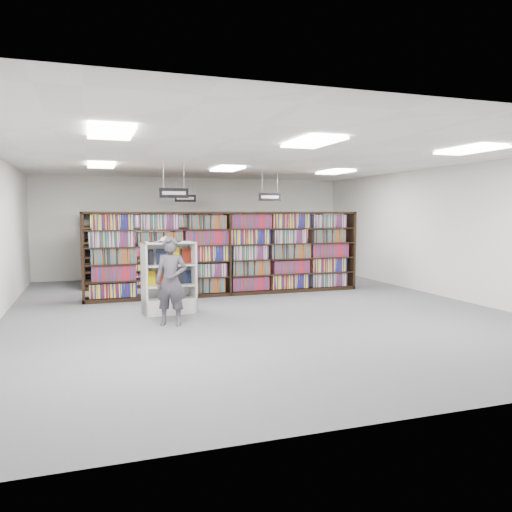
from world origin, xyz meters
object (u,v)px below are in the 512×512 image
object	(u,v)px
endcap_display	(169,289)
shopper	(171,281)
open_book	(165,240)
bookshelf_row_near	(228,253)

from	to	relation	value
endcap_display	shopper	world-z (taller)	shopper
endcap_display	open_book	xyz separation A→B (m)	(-0.07, -0.02, 1.02)
open_book	shopper	distance (m)	1.33
open_book	shopper	bearing A→B (deg)	-75.77
endcap_display	shopper	size ratio (longest dim) A/B	0.91
shopper	endcap_display	bearing A→B (deg)	107.79
endcap_display	open_book	distance (m)	1.02
endcap_display	bookshelf_row_near	bearing A→B (deg)	40.69
bookshelf_row_near	endcap_display	distance (m)	2.63
open_book	shopper	xyz separation A→B (m)	(-0.06, -1.13, -0.69)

